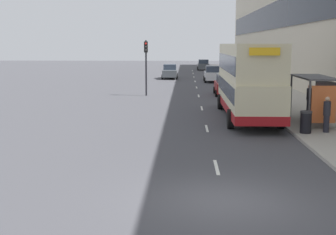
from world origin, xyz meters
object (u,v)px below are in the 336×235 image
(bus_shelter, at_px, (318,91))
(pedestrian_at_shelter, at_px, (327,114))
(car_1, at_px, (213,74))
(car_3, at_px, (227,85))
(pedestrian_1, at_px, (274,96))
(car_0, at_px, (170,72))
(traffic_light_far_kerb, at_px, (146,58))
(double_decker_bus_near, at_px, (248,79))
(litter_bin, at_px, (306,122))
(pedestrian_3, at_px, (287,100))
(pedestrian_2, at_px, (309,99))
(car_2, at_px, (203,65))

(bus_shelter, bearing_deg, pedestrian_at_shelter, -94.98)
(car_1, xyz_separation_m, car_3, (0.39, -14.14, -0.04))
(pedestrian_at_shelter, xyz_separation_m, pedestrian_1, (-1.17, 7.18, 0.05))
(car_0, xyz_separation_m, car_3, (5.46, -19.08, -0.02))
(car_0, height_order, traffic_light_far_kerb, traffic_light_far_kerb)
(double_decker_bus_near, height_order, car_3, double_decker_bus_near)
(bus_shelter, relative_size, pedestrian_at_shelter, 2.47)
(double_decker_bus_near, xyz_separation_m, car_1, (-0.47, 26.61, -1.38))
(pedestrian_at_shelter, bearing_deg, car_3, 100.31)
(litter_bin, bearing_deg, pedestrian_at_shelter, 12.86)
(pedestrian_at_shelter, bearing_deg, double_decker_bus_near, 121.58)
(pedestrian_at_shelter, relative_size, litter_bin, 1.62)
(car_0, distance_m, car_3, 19.85)
(pedestrian_3, bearing_deg, car_1, 96.12)
(pedestrian_1, height_order, litter_bin, pedestrian_1)
(pedestrian_1, xyz_separation_m, litter_bin, (0.14, -7.42, -0.39))
(bus_shelter, height_order, pedestrian_3, bus_shelter)
(car_3, relative_size, pedestrian_2, 2.49)
(pedestrian_1, bearing_deg, pedestrian_2, -34.10)
(car_2, bearing_deg, traffic_light_far_kerb, -98.99)
(car_2, xyz_separation_m, traffic_light_far_kerb, (-6.25, -39.53, 2.24))
(bus_shelter, bearing_deg, pedestrian_1, 105.52)
(traffic_light_far_kerb, bearing_deg, car_3, 4.88)
(bus_shelter, bearing_deg, traffic_light_far_kerb, 124.74)
(car_2, height_order, pedestrian_2, pedestrian_2)
(double_decker_bus_near, relative_size, pedestrian_at_shelter, 6.61)
(traffic_light_far_kerb, bearing_deg, car_0, 86.14)
(double_decker_bus_near, bearing_deg, car_2, 90.69)
(car_0, height_order, litter_bin, car_0)
(pedestrian_1, bearing_deg, pedestrian_3, -77.40)
(car_2, relative_size, pedestrian_3, 2.25)
(car_0, distance_m, pedestrian_2, 32.08)
(pedestrian_1, height_order, pedestrian_2, pedestrian_1)
(pedestrian_3, distance_m, traffic_light_far_kerb, 14.97)
(bus_shelter, relative_size, car_1, 0.92)
(bus_shelter, height_order, car_0, bus_shelter)
(car_3, xyz_separation_m, litter_bin, (2.16, -17.75, -0.19))
(bus_shelter, xyz_separation_m, litter_bin, (-1.22, -2.50, -1.21))
(bus_shelter, bearing_deg, car_3, 102.51)
(car_0, relative_size, car_1, 0.99)
(pedestrian_at_shelter, bearing_deg, traffic_light_far_kerb, 120.50)
(double_decker_bus_near, relative_size, pedestrian_3, 6.28)
(car_1, relative_size, pedestrian_3, 2.55)
(car_1, distance_m, pedestrian_2, 26.10)
(pedestrian_at_shelter, xyz_separation_m, traffic_light_far_kerb, (-9.97, 16.93, 2.10))
(car_2, xyz_separation_m, pedestrian_at_shelter, (3.72, -56.46, 0.14))
(car_1, xyz_separation_m, pedestrian_at_shelter, (3.57, -31.65, 0.10))
(pedestrian_1, bearing_deg, car_3, 101.05)
(car_3, xyz_separation_m, pedestrian_1, (2.02, -10.33, 0.19))
(car_2, relative_size, car_3, 0.91)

